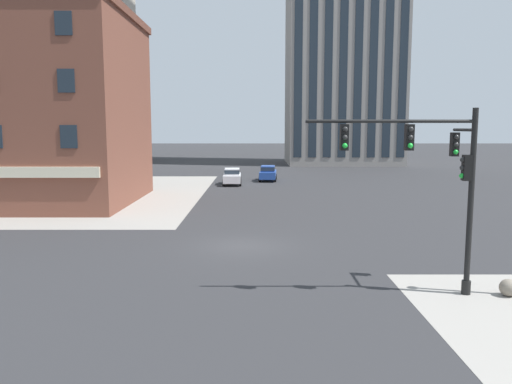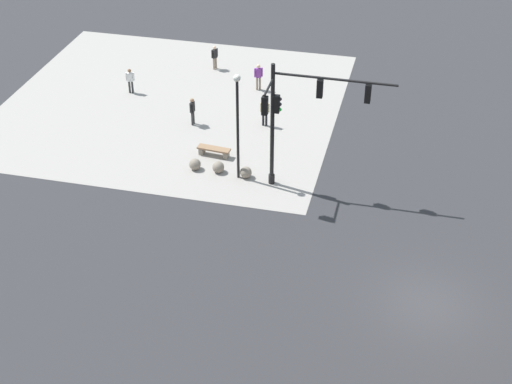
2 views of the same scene
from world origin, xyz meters
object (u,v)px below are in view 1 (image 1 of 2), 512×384
at_px(traffic_signal_main, 439,172).
at_px(bollard_sphere_curb_a, 509,288).
at_px(car_main_northbound_near, 269,173).
at_px(car_main_southbound_far, 233,176).

relative_size(traffic_signal_main, bollard_sphere_curb_a, 10.72).
relative_size(car_main_northbound_near, car_main_southbound_far, 1.01).
bearing_deg(bollard_sphere_curb_a, car_main_southbound_far, 108.12).
bearing_deg(car_main_northbound_near, bollard_sphere_curb_a, -78.90).
bearing_deg(car_main_southbound_far, bollard_sphere_curb_a, -71.88).
height_order(bollard_sphere_curb_a, car_main_southbound_far, car_main_southbound_far).
height_order(bollard_sphere_curb_a, car_main_northbound_near, car_main_northbound_near).
bearing_deg(car_main_northbound_near, car_main_southbound_far, -134.68).
height_order(traffic_signal_main, car_main_southbound_far, traffic_signal_main).
height_order(traffic_signal_main, bollard_sphere_curb_a, traffic_signal_main).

